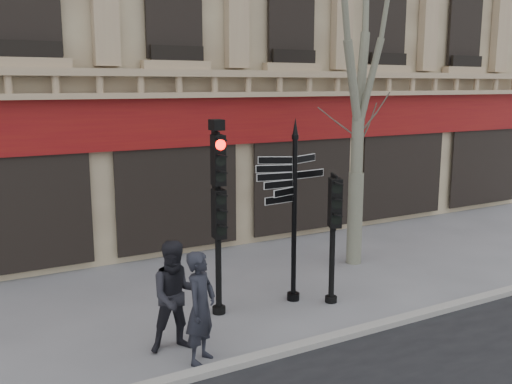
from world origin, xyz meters
TOP-DOWN VIEW (x-y plane):
  - ground at (0.00, 0.00)m, footprint 80.00×80.00m
  - kerb at (0.00, -1.40)m, footprint 80.00×0.25m
  - fingerpost at (0.91, 0.65)m, footprint 1.75×1.75m
  - traffic_signal_main at (-0.80, 0.77)m, footprint 0.47×0.36m
  - traffic_signal_secondary at (1.54, 0.14)m, footprint 0.54×0.48m
  - plane_tree at (3.70, 2.07)m, footprint 3.44×3.44m
  - pedestrian_a at (-1.94, -0.93)m, footprint 0.83×0.80m
  - pedestrian_b at (-2.12, -0.32)m, footprint 1.05×0.87m

SIDE VIEW (x-z plane):
  - ground at x=0.00m, z-range 0.00..0.00m
  - kerb at x=0.00m, z-range 0.00..0.12m
  - pedestrian_a at x=-1.94m, z-range 0.00..1.91m
  - pedestrian_b at x=-2.12m, z-range 0.00..1.96m
  - traffic_signal_secondary at x=1.54m, z-range 0.53..3.22m
  - traffic_signal_main at x=-0.80m, z-range 0.51..4.43m
  - fingerpost at x=0.91m, z-range 0.67..4.58m
  - plane_tree at x=3.70m, z-range 1.85..11.00m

